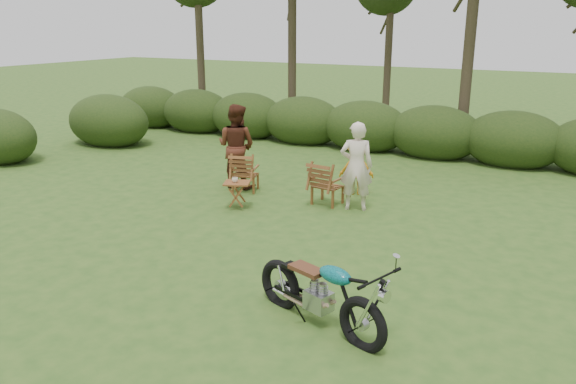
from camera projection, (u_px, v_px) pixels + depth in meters
The scene contains 10 objects.
ground at pixel (267, 286), 7.77m from camera, with size 80.00×80.00×0.00m, color #2B4D19.
tree_line at pixel (471, 10), 14.64m from camera, with size 22.52×11.62×8.14m.
motorcycle at pixel (318, 324), 6.81m from camera, with size 1.92×0.73×1.10m, color #0CA1A8, non-canonical shape.
lawn_chair_right at pixel (327, 204), 11.30m from camera, with size 0.61×0.61×0.88m, color brown, non-canonical shape.
lawn_chair_left at pixel (246, 191), 12.19m from camera, with size 0.59×0.59×0.85m, color brown, non-canonical shape.
side_table at pixel (237, 195), 10.98m from camera, with size 0.51×0.43×0.53m, color brown, non-canonical shape.
cup at pixel (235, 180), 10.89m from camera, with size 0.12×0.12×0.09m, color beige.
adult_a at pixel (355, 209), 10.99m from camera, with size 0.63×0.41×1.73m, color beige.
adult_b at pixel (237, 187), 12.50m from camera, with size 0.89×0.70×1.84m, color #4C2215.
child at pixel (356, 194), 11.97m from camera, with size 0.72×0.42×1.12m, color orange.
Camera 1 is at (3.61, -6.07, 3.50)m, focal length 35.00 mm.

